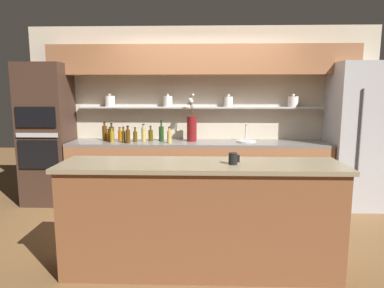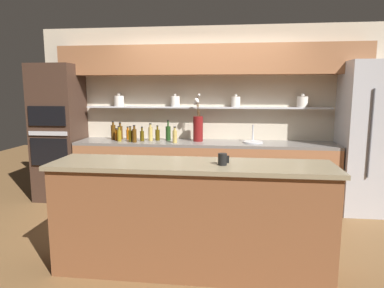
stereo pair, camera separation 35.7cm
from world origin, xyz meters
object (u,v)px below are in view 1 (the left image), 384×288
(flower_vase, at_px, (192,127))
(bottle_spirit_1, at_px, (128,136))
(bottle_oil_3, at_px, (135,136))
(refrigerator, at_px, (358,136))
(bottle_wine_0, at_px, (161,133))
(bottle_spirit_2, at_px, (112,133))
(oven_tower, at_px, (47,134))
(bottle_oil_11, at_px, (151,135))
(bottle_spirit_6, at_px, (144,134))
(coffee_mug, at_px, (233,159))
(bottle_spirit_5, at_px, (169,136))
(sink_fixture, at_px, (246,140))
(bottle_sauce_9, at_px, (120,135))
(bottle_oil_10, at_px, (112,136))
(bottle_spirit_7, at_px, (105,133))
(bottle_sauce_8, at_px, (109,136))
(bottle_oil_4, at_px, (124,136))

(flower_vase, xyz_separation_m, bottle_spirit_1, (-0.89, -0.22, -0.11))
(bottle_oil_3, bearing_deg, refrigerator, -0.14)
(bottle_wine_0, relative_size, bottle_spirit_2, 1.17)
(oven_tower, bearing_deg, bottle_oil_11, 2.39)
(bottle_spirit_6, distance_m, coffee_mug, 2.29)
(bottle_wine_0, bearing_deg, flower_vase, -4.92)
(bottle_spirit_5, relative_size, bottle_spirit_6, 0.90)
(sink_fixture, bearing_deg, bottle_spirit_2, 176.75)
(refrigerator, xyz_separation_m, bottle_oil_11, (-2.97, 0.10, -0.01))
(sink_fixture, height_order, bottle_sauce_9, sink_fixture)
(bottle_spirit_5, distance_m, bottle_oil_10, 0.84)
(bottle_oil_3, distance_m, bottle_spirit_5, 0.52)
(refrigerator, height_order, bottle_spirit_1, refrigerator)
(bottle_spirit_2, bearing_deg, bottle_spirit_7, -147.05)
(oven_tower, xyz_separation_m, bottle_spirit_7, (0.83, 0.07, 0.02))
(oven_tower, bearing_deg, bottle_sauce_9, 6.12)
(bottle_spirit_6, bearing_deg, bottle_sauce_8, -174.97)
(bottle_oil_4, bearing_deg, bottle_spirit_2, 134.23)
(bottle_spirit_2, distance_m, coffee_mug, 2.66)
(bottle_oil_3, height_order, bottle_oil_4, bottle_oil_4)
(refrigerator, bearing_deg, bottle_oil_3, 179.86)
(refrigerator, relative_size, coffee_mug, 19.82)
(coffee_mug, bearing_deg, bottle_spirit_6, 119.55)
(bottle_oil_3, bearing_deg, bottle_spirit_6, 23.01)
(bottle_spirit_6, bearing_deg, bottle_spirit_5, -21.59)
(bottle_spirit_6, height_order, coffee_mug, bottle_spirit_6)
(oven_tower, distance_m, bottle_spirit_1, 1.24)
(flower_vase, distance_m, bottle_spirit_6, 0.71)
(bottle_sauce_8, bearing_deg, bottle_sauce_9, 46.49)
(coffee_mug, bearing_deg, bottle_oil_3, 122.63)
(bottle_spirit_1, height_order, bottle_oil_11, bottle_spirit_1)
(bottle_spirit_2, height_order, bottle_spirit_6, bottle_spirit_2)
(bottle_oil_4, bearing_deg, sink_fixture, 4.11)
(sink_fixture, bearing_deg, bottle_oil_4, -175.89)
(bottle_oil_3, xyz_separation_m, bottle_spirit_6, (0.12, 0.05, 0.03))
(bottle_spirit_7, height_order, bottle_sauce_8, bottle_spirit_7)
(bottle_oil_3, bearing_deg, bottle_oil_11, 23.60)
(flower_vase, bearing_deg, oven_tower, -178.47)
(bottle_spirit_6, xyz_separation_m, coffee_mug, (1.13, -2.00, 0.04))
(bottle_wine_0, distance_m, bottle_spirit_6, 0.26)
(oven_tower, relative_size, bottle_sauce_8, 11.06)
(bottle_wine_0, height_order, bottle_spirit_6, bottle_wine_0)
(bottle_spirit_7, bearing_deg, flower_vase, -0.55)
(bottle_oil_11, bearing_deg, flower_vase, -0.64)
(bottle_oil_4, distance_m, bottle_sauce_8, 0.26)
(oven_tower, distance_m, sink_fixture, 2.92)
(refrigerator, xyz_separation_m, bottle_oil_4, (-3.33, -0.08, -0.01))
(flower_vase, relative_size, bottle_spirit_6, 2.69)
(bottle_spirit_6, relative_size, bottle_sauce_9, 1.30)
(bottle_spirit_7, xyz_separation_m, bottle_sauce_9, (0.21, 0.04, -0.03))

